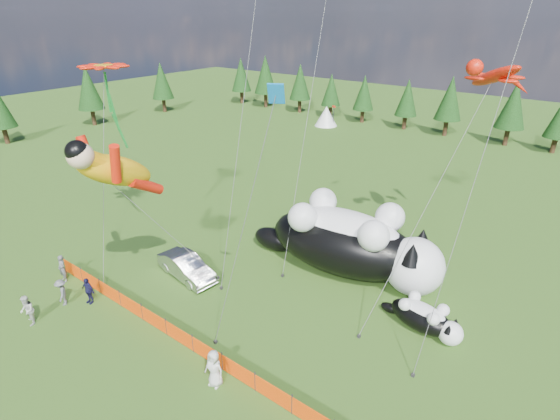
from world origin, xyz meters
name	(u,v)px	position (x,y,z in m)	size (l,w,h in m)	color
ground	(222,313)	(0.00, 0.00, 0.00)	(160.00, 160.00, 0.00)	#133609
safety_fence	(179,335)	(0.00, -3.00, 0.50)	(22.06, 0.06, 1.10)	#262626
tree_line	(469,108)	(0.00, 45.00, 4.00)	(90.00, 4.00, 8.00)	black
festival_tents	(558,153)	(11.00, 40.00, 1.40)	(50.00, 3.20, 2.80)	white
cat_large	(351,242)	(3.60, 8.02, 2.24)	(13.07, 5.53, 4.72)	black
cat_small	(425,317)	(9.45, 5.49, 0.80)	(4.66, 2.13, 1.69)	black
car	(187,267)	(-4.27, 1.32, 0.74)	(1.56, 4.48, 1.48)	#AFAFB4
spectator_a	(62,268)	(-10.07, -3.60, 0.89)	(0.65, 0.42, 1.77)	#57585C
spectator_b	(27,311)	(-7.57, -6.87, 0.88)	(0.86, 0.51, 1.76)	beige
spectator_c	(88,291)	(-6.75, -3.86, 0.82)	(0.96, 0.49, 1.64)	#16163D
spectator_d	(62,292)	(-7.78, -4.87, 0.81)	(1.05, 0.54, 1.63)	#57585C
spectator_e	(214,368)	(3.32, -3.82, 0.95)	(0.93, 0.61, 1.91)	beige
superhero_kite	(115,170)	(-4.62, -2.21, 8.07)	(4.53, 7.10, 11.01)	#E5A40C
gecko_kite	(495,76)	(8.68, 14.11, 11.96)	(6.37, 14.43, 16.38)	red
flower_kite	(104,69)	(-9.70, 1.19, 12.23)	(4.73, 6.07, 13.20)	red
diamond_kite_c	(273,108)	(5.00, -1.62, 12.30)	(4.34, 0.70, 13.71)	blue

